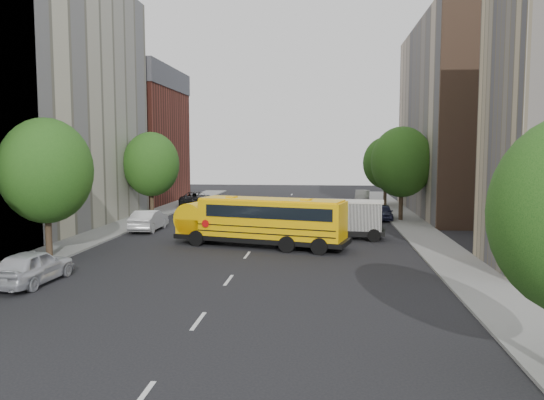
# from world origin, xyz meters

# --- Properties ---
(ground) EXTENTS (120.00, 120.00, 0.00)m
(ground) POSITION_xyz_m (0.00, 0.00, 0.00)
(ground) COLOR black
(ground) RESTS_ON ground
(sidewalk_left) EXTENTS (3.00, 80.00, 0.12)m
(sidewalk_left) POSITION_xyz_m (-11.50, 5.00, 0.06)
(sidewalk_left) COLOR slate
(sidewalk_left) RESTS_ON ground
(sidewalk_right) EXTENTS (3.00, 80.00, 0.12)m
(sidewalk_right) POSITION_xyz_m (11.50, 5.00, 0.06)
(sidewalk_right) COLOR slate
(sidewalk_right) RESTS_ON ground
(lane_markings) EXTENTS (0.15, 64.00, 0.01)m
(lane_markings) POSITION_xyz_m (0.00, 10.00, 0.01)
(lane_markings) COLOR silver
(lane_markings) RESTS_ON ground
(building_left_cream) EXTENTS (10.00, 26.00, 20.00)m
(building_left_cream) POSITION_xyz_m (-18.00, 6.00, 10.00)
(building_left_cream) COLOR #BDB698
(building_left_cream) RESTS_ON ground
(building_left_redbrick) EXTENTS (10.00, 15.00, 13.00)m
(building_left_redbrick) POSITION_xyz_m (-18.00, 28.00, 6.50)
(building_left_redbrick) COLOR maroon
(building_left_redbrick) RESTS_ON ground
(building_right_far) EXTENTS (10.00, 22.00, 18.00)m
(building_right_far) POSITION_xyz_m (18.00, 20.00, 9.00)
(building_right_far) COLOR #C3AF97
(building_right_far) RESTS_ON ground
(building_right_sidewall) EXTENTS (10.10, 0.30, 18.00)m
(building_right_sidewall) POSITION_xyz_m (18.00, 9.00, 9.00)
(building_right_sidewall) COLOR brown
(building_right_sidewall) RESTS_ON ground
(street_tree_1) EXTENTS (5.12, 5.12, 7.90)m
(street_tree_1) POSITION_xyz_m (-11.00, -4.00, 4.95)
(street_tree_1) COLOR #38281C
(street_tree_1) RESTS_ON ground
(street_tree_2) EXTENTS (4.99, 4.99, 7.71)m
(street_tree_2) POSITION_xyz_m (-11.00, 14.00, 4.83)
(street_tree_2) COLOR #38281C
(street_tree_2) RESTS_ON ground
(street_tree_4) EXTENTS (5.25, 5.25, 8.10)m
(street_tree_4) POSITION_xyz_m (11.00, 14.00, 5.08)
(street_tree_4) COLOR #38281C
(street_tree_4) RESTS_ON ground
(street_tree_5) EXTENTS (4.86, 4.86, 7.51)m
(street_tree_5) POSITION_xyz_m (11.00, 26.00, 4.70)
(street_tree_5) COLOR #38281C
(street_tree_5) RESTS_ON ground
(school_bus) EXTENTS (11.44, 5.34, 3.16)m
(school_bus) POSITION_xyz_m (0.36, 0.80, 1.76)
(school_bus) COLOR black
(school_bus) RESTS_ON ground
(safari_truck) EXTENTS (6.41, 2.95, 2.65)m
(safari_truck) POSITION_xyz_m (5.57, 4.46, 1.40)
(safari_truck) COLOR black
(safari_truck) RESTS_ON ground
(parked_car_0) EXTENTS (2.11, 4.79, 1.61)m
(parked_car_0) POSITION_xyz_m (-8.80, -9.54, 0.80)
(parked_car_0) COLOR silver
(parked_car_0) RESTS_ON ground
(parked_car_1) EXTENTS (1.72, 4.83, 1.59)m
(parked_car_1) POSITION_xyz_m (-8.80, 6.62, 0.79)
(parked_car_1) COLOR silver
(parked_car_1) RESTS_ON ground
(parked_car_2) EXTENTS (2.67, 5.67, 1.57)m
(parked_car_2) POSITION_xyz_m (-9.60, 24.59, 0.78)
(parked_car_2) COLOR black
(parked_car_2) RESTS_ON ground
(parked_car_4) EXTENTS (1.86, 4.07, 1.35)m
(parked_car_4) POSITION_xyz_m (9.60, 14.63, 0.68)
(parked_car_4) COLOR #35395D
(parked_car_4) RESTS_ON ground
(parked_car_5) EXTENTS (2.02, 4.66, 1.49)m
(parked_car_5) POSITION_xyz_m (8.80, 29.15, 0.75)
(parked_car_5) COLOR gray
(parked_car_5) RESTS_ON ground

